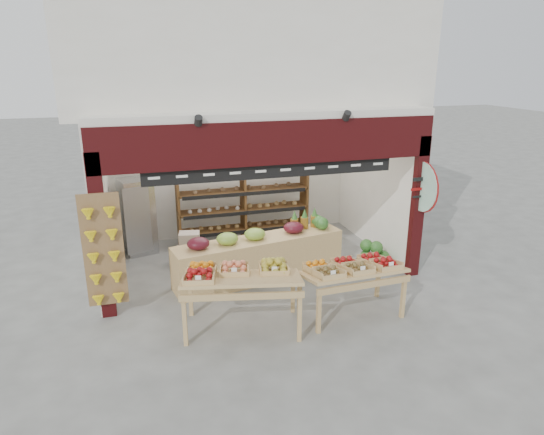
{
  "coord_description": "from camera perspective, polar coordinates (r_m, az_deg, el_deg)",
  "views": [
    {
      "loc": [
        -2.22,
        -8.43,
        3.9
      ],
      "look_at": [
        0.22,
        -0.2,
        1.11
      ],
      "focal_mm": 32.0,
      "sensor_mm": 36.0,
      "label": 1
    }
  ],
  "objects": [
    {
      "name": "gift_sign",
      "position": [
        9.08,
        17.29,
        3.48
      ],
      "size": [
        0.04,
        0.93,
        0.92
      ],
      "color": "#B4E3C4",
      "rests_on": "ground"
    },
    {
      "name": "display_table_right",
      "position": [
        7.75,
        9.39,
        -5.95
      ],
      "size": [
        1.6,
        0.93,
        1.0
      ],
      "color": "tan",
      "rests_on": "ground"
    },
    {
      "name": "ground",
      "position": [
        9.55,
        -1.63,
        -6.12
      ],
      "size": [
        60.0,
        60.0,
        0.0
      ],
      "primitive_type": "plane",
      "color": "slate",
      "rests_on": "ground"
    },
    {
      "name": "watermelon_pile",
      "position": [
        9.88,
        11.96,
        -4.55
      ],
      "size": [
        0.69,
        0.65,
        0.49
      ],
      "color": "#1C4818",
      "rests_on": "ground"
    },
    {
      "name": "shop_structure",
      "position": [
        10.28,
        -4.28,
        18.07
      ],
      "size": [
        6.36,
        5.12,
        5.4
      ],
      "color": "white",
      "rests_on": "ground"
    },
    {
      "name": "refrigerator",
      "position": [
        10.51,
        -15.55,
        0.16
      ],
      "size": [
        0.76,
        0.76,
        1.6
      ],
      "primitive_type": "cube",
      "rotation": [
        0.0,
        0.0,
        0.27
      ],
      "color": "#AAABB1",
      "rests_on": "ground"
    },
    {
      "name": "display_table_left",
      "position": [
        7.29,
        -4.55,
        -6.8
      ],
      "size": [
        1.93,
        1.34,
        1.1
      ],
      "color": "tan",
      "rests_on": "ground"
    },
    {
      "name": "cardboard_stack",
      "position": [
        9.79,
        -8.41,
        -4.08
      ],
      "size": [
        1.05,
        0.76,
        0.68
      ],
      "color": "beige",
      "rests_on": "ground"
    },
    {
      "name": "mid_counter",
      "position": [
        8.98,
        -1.54,
        -4.67
      ],
      "size": [
        3.27,
        1.17,
        1.02
      ],
      "color": "tan",
      "rests_on": "ground"
    },
    {
      "name": "banana_board",
      "position": [
        7.78,
        -19.19,
        -4.01
      ],
      "size": [
        0.6,
        0.15,
        1.8
      ],
      "color": "olive",
      "rests_on": "ground"
    },
    {
      "name": "back_shelving",
      "position": [
        10.67,
        -3.41,
        2.7
      ],
      "size": [
        2.91,
        0.48,
        1.8
      ],
      "color": "brown",
      "rests_on": "ground"
    }
  ]
}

